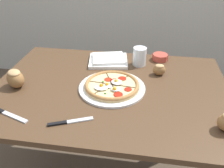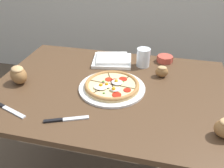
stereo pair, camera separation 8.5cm
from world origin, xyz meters
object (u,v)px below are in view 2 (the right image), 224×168
object	(u,v)px
bread_piece_near	(18,74)
knife_main	(66,119)
ramekin_bowl	(165,59)
knife_spare	(6,108)
bread_piece_far	(162,71)
napkin_folded	(112,60)
water_glass	(143,58)
dining_table	(110,102)
pizza	(112,86)

from	to	relation	value
bread_piece_near	knife_main	xyz separation A→B (m)	(0.38, -0.24, -0.05)
ramekin_bowl	bread_piece_near	size ratio (longest dim) A/B	0.75
knife_spare	bread_piece_far	bearing A→B (deg)	53.61
ramekin_bowl	bread_piece_near	world-z (taller)	bread_piece_near
napkin_folded	bread_piece_far	distance (m)	0.35
napkin_folded	water_glass	distance (m)	0.20
dining_table	ramekin_bowl	world-z (taller)	ramekin_bowl
napkin_folded	water_glass	world-z (taller)	water_glass
water_glass	ramekin_bowl	bearing A→B (deg)	34.30
water_glass	knife_spare	bearing A→B (deg)	-134.46
bread_piece_far	pizza	bearing A→B (deg)	-142.06
ramekin_bowl	knife_spare	size ratio (longest dim) A/B	0.43
bread_piece_near	knife_spare	bearing A→B (deg)	-74.29
bread_piece_near	water_glass	bearing A→B (deg)	29.45
bread_piece_near	knife_main	size ratio (longest dim) A/B	0.73
napkin_folded	knife_spare	xyz separation A→B (m)	(-0.38, -0.60, -0.01)
knife_main	bread_piece_near	bearing A→B (deg)	124.82
water_glass	knife_main	bearing A→B (deg)	-114.06
knife_main	pizza	bearing A→B (deg)	41.90
knife_spare	water_glass	bearing A→B (deg)	64.79
ramekin_bowl	napkin_folded	size ratio (longest dim) A/B	0.38
dining_table	ramekin_bowl	distance (m)	0.49
dining_table	napkin_folded	size ratio (longest dim) A/B	4.67
pizza	ramekin_bowl	distance (m)	0.48
dining_table	knife_main	bearing A→B (deg)	-112.01
ramekin_bowl	bread_piece_near	xyz separation A→B (m)	(-0.78, -0.46, 0.03)
bread_piece_far	water_glass	world-z (taller)	water_glass
bread_piece_near	knife_spare	xyz separation A→B (m)	(0.06, -0.23, -0.05)
pizza	bread_piece_far	distance (m)	0.32
knife_main	water_glass	distance (m)	0.67
pizza	ramekin_bowl	world-z (taller)	pizza
dining_table	knife_main	xyz separation A→B (m)	(-0.13, -0.32, 0.11)
ramekin_bowl	napkin_folded	world-z (taller)	ramekin_bowl
bread_piece_near	water_glass	xyz separation A→B (m)	(0.65, 0.37, -0.00)
dining_table	bread_piece_far	bearing A→B (deg)	33.76
bread_piece_near	knife_main	distance (m)	0.45
pizza	bread_piece_near	size ratio (longest dim) A/B	2.56
napkin_folded	bread_piece_far	xyz separation A→B (m)	(0.32, -0.12, 0.02)
knife_spare	water_glass	world-z (taller)	water_glass
ramekin_bowl	napkin_folded	distance (m)	0.35
pizza	bread_piece_far	bearing A→B (deg)	37.94
dining_table	ramekin_bowl	bearing A→B (deg)	54.03
ramekin_bowl	bread_piece_far	size ratio (longest dim) A/B	1.34
ramekin_bowl	water_glass	distance (m)	0.16
bread_piece_near	bread_piece_far	world-z (taller)	bread_piece_near
ramekin_bowl	bread_piece_near	bearing A→B (deg)	-149.68
knife_main	knife_spare	bearing A→B (deg)	155.20
dining_table	pizza	distance (m)	0.13
knife_main	bread_piece_far	bearing A→B (deg)	28.84
water_glass	napkin_folded	bearing A→B (deg)	178.82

